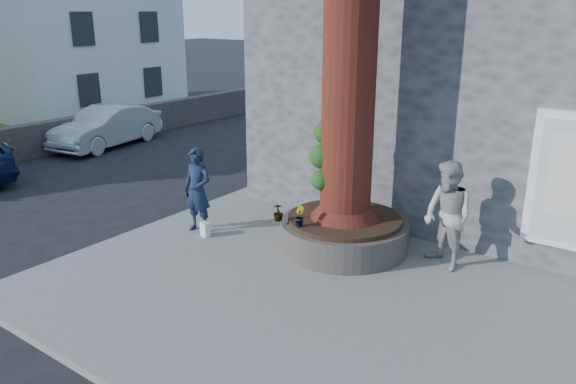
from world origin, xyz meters
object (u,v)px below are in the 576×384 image
Objects in this scene: planter at (344,233)px; man at (198,190)px; car_silver at (107,127)px; woman at (448,216)px.

man is at bearing -160.63° from planter.
man reaches higher than car_silver.
car_silver is (-12.36, 2.47, -0.38)m from woman.
woman reaches higher than car_silver.
man is at bearing -134.19° from woman.
planter is 1.90m from woman.
car_silver is at bearing 148.21° from man.
woman is (4.48, 1.28, 0.08)m from man.
man reaches higher than planter.
woman is 0.46× the size of car_silver.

